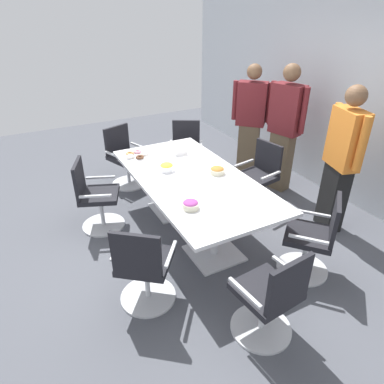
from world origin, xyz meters
name	(u,v)px	position (x,y,z in m)	size (l,w,h in m)	color
ground_plane	(192,230)	(0.00, 0.00, -0.01)	(10.00, 10.00, 0.01)	#4C4F56
back_wall	(347,98)	(0.00, 2.40, 1.40)	(8.00, 0.10, 2.80)	silver
conference_table	(192,187)	(0.00, 0.00, 0.63)	(2.40, 1.20, 0.75)	white
office_chair_0	(270,300)	(1.68, -0.16, 0.41)	(0.59, 0.59, 0.91)	silver
office_chair_1	(313,241)	(1.26, 0.74, 0.41)	(0.76, 0.76, 0.91)	silver
office_chair_2	(258,179)	(-0.12, 1.10, 0.41)	(0.63, 0.63, 0.91)	silver
office_chair_3	(186,154)	(-1.40, 0.62, 0.41)	(0.74, 0.74, 0.91)	silver
office_chair_4	(125,160)	(-1.63, -0.32, 0.41)	(0.70, 0.70, 0.91)	silver
office_chair_5	(96,199)	(-0.63, -1.03, 0.41)	(0.70, 0.70, 0.91)	silver
office_chair_6	(144,269)	(0.86, -0.95, 0.41)	(0.76, 0.76, 0.91)	silver
person_standing_0	(250,120)	(-1.06, 1.60, 0.92)	(0.49, 0.49, 1.77)	brown
person_standing_1	(285,127)	(-0.41, 1.72, 0.97)	(0.61, 0.32, 1.85)	brown
person_standing_2	(342,159)	(0.74, 1.58, 0.94)	(0.61, 0.33, 1.79)	black
snack_bowl_candy_mix	(191,205)	(0.61, -0.33, 0.79)	(0.17, 0.17, 0.09)	beige
snack_bowl_pretzels	(217,170)	(0.06, 0.31, 0.79)	(0.18, 0.18, 0.09)	beige
snack_bowl_chips_yellow	(167,167)	(-0.29, -0.19, 0.80)	(0.17, 0.17, 0.10)	white
donut_platter	(137,155)	(-0.89, -0.37, 0.77)	(0.31, 0.31, 0.04)	white
napkin_pile	(179,150)	(-0.72, 0.17, 0.79)	(0.18, 0.18, 0.09)	white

